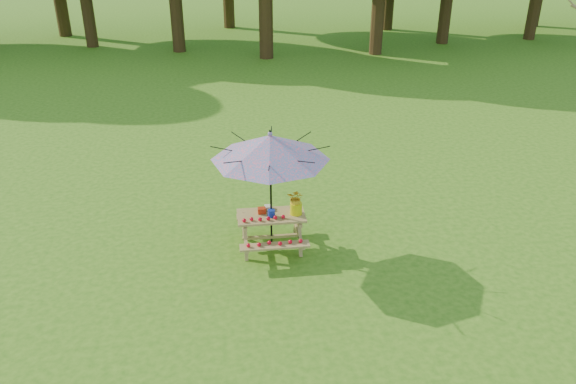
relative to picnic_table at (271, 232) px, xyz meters
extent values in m
cube|color=#9E8247|center=(0.00, 0.00, 0.32)|extent=(1.20, 0.62, 0.04)
cube|color=#9E8247|center=(0.00, -0.55, 0.03)|extent=(1.20, 0.22, 0.04)
cube|color=#9E8247|center=(0.00, 0.55, 0.03)|extent=(1.20, 0.22, 0.04)
cylinder|color=black|center=(0.00, 0.00, 0.80)|extent=(0.04, 0.04, 2.25)
cone|color=#217DBC|center=(0.00, 0.00, 1.62)|extent=(2.26, 2.26, 0.43)
sphere|color=#217DBC|center=(0.00, 0.00, 1.86)|extent=(0.08, 0.08, 0.08)
cube|color=#B7290E|center=(-0.16, 0.09, 0.39)|extent=(0.14, 0.12, 0.10)
cylinder|color=#142BA3|center=(0.00, -0.06, 0.41)|extent=(0.13, 0.13, 0.13)
cube|color=beige|center=(-0.03, 0.22, 0.38)|extent=(0.13, 0.13, 0.07)
cylinder|color=#D8CF0B|center=(0.44, -0.02, 0.45)|extent=(0.21, 0.21, 0.21)
imported|color=gold|center=(0.44, -0.02, 0.66)|extent=(0.37, 0.35, 0.32)
camera|label=1|loc=(-0.82, -8.71, 5.06)|focal=35.00mm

